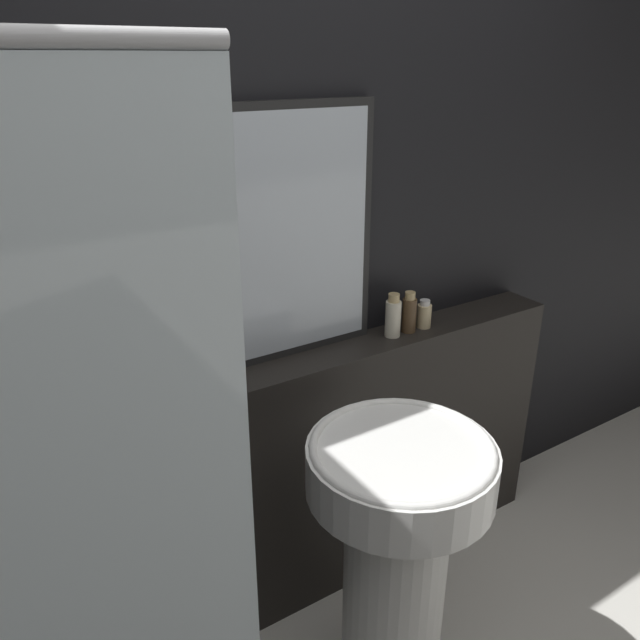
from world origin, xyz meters
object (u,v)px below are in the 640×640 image
at_px(mirror, 281,238).
at_px(towel_stack, 147,395).
at_px(pedestal_sink, 396,550).
at_px(shampoo_bottle, 393,317).
at_px(lotion_bottle, 424,315).
at_px(conditioner_bottle, 409,313).

relative_size(mirror, towel_stack, 4.44).
bearing_deg(pedestal_sink, shampoo_bottle, 54.08).
xyz_separation_m(mirror, shampoo_bottle, (0.40, -0.07, -0.32)).
xyz_separation_m(towel_stack, lotion_bottle, (1.02, -0.00, 0.02)).
relative_size(conditioner_bottle, lotion_bottle, 1.43).
bearing_deg(pedestal_sink, mirror, 94.01).
bearing_deg(mirror, pedestal_sink, -85.99).
height_order(towel_stack, lotion_bottle, lotion_bottle).
bearing_deg(conditioner_bottle, lotion_bottle, -0.00).
relative_size(pedestal_sink, towel_stack, 5.17).
bearing_deg(pedestal_sink, conditioner_bottle, 48.93).
bearing_deg(shampoo_bottle, pedestal_sink, -125.92).
bearing_deg(shampoo_bottle, mirror, 169.98).
relative_size(mirror, shampoo_bottle, 5.05).
distance_m(towel_stack, lotion_bottle, 1.02).
relative_size(towel_stack, shampoo_bottle, 1.14).
bearing_deg(towel_stack, conditioner_bottle, 0.00).
height_order(mirror, towel_stack, mirror).
xyz_separation_m(mirror, lotion_bottle, (0.54, -0.07, -0.35)).
distance_m(pedestal_sink, towel_stack, 0.83).
xyz_separation_m(pedestal_sink, shampoo_bottle, (0.36, 0.49, 0.47)).
height_order(mirror, lotion_bottle, mirror).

